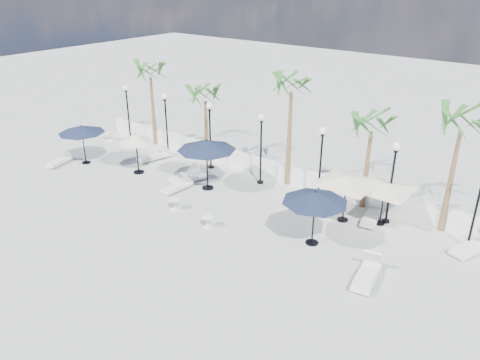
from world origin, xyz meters
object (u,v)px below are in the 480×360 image
Objects in this scene: lounger_4 at (191,174)px; parasol_cream_small at (136,139)px; lounger_0 at (154,156)px; parasol_navy_right at (315,197)px; lounger_1 at (59,161)px; lounger_6 at (367,274)px; parasol_cream_sq_b at (347,176)px; parasol_navy_mid at (206,145)px; lounger_2 at (188,177)px; lounger_7 at (472,247)px; lounger_5 at (372,216)px; parasol_cream_sq_a at (385,183)px; lounger_3 at (177,186)px; parasol_navy_left at (81,129)px.

lounger_4 is 3.55m from parasol_cream_small.
parasol_navy_right reaches higher than lounger_0.
lounger_6 is (19.03, 0.40, 0.04)m from lounger_1.
parasol_cream_sq_b is (8.88, 0.67, 2.01)m from lounger_4.
parasol_navy_mid is at bearing 2.26° from lounger_1.
parasol_cream_small is at bearing 8.39° from lounger_1.
parasol_cream_small reaches higher than lounger_2.
parasol_navy_mid is at bearing -148.81° from lounger_7.
lounger_5 is 1.81m from parasol_cream_sq_a.
lounger_4 is at bearing 162.83° from parasol_navy_mid.
parasol_navy_left is (-6.92, -0.65, 1.86)m from lounger_3.
lounger_7 is 20.96m from parasol_navy_left.
lounger_1 is at bearing -135.37° from parasol_navy_left.
lounger_3 is at bearing -164.40° from parasol_cream_sq_b.
parasol_navy_mid is at bearing 168.73° from parasol_navy_right.
lounger_4 is (-0.31, 0.53, -0.06)m from lounger_2.
lounger_2 is 0.62m from lounger_4.
lounger_5 is (9.63, 1.96, -0.02)m from lounger_2.
parasol_navy_right reaches higher than parasol_cream_small.
parasol_navy_right reaches higher than parasol_cream_sq_a.
lounger_4 is 12.00m from lounger_6.
lounger_4 is 2.84m from parasol_navy_mid.
lounger_1 is at bearing -175.17° from lounger_5.
lounger_2 is 1.18× the size of lounger_3.
parasol_navy_mid is (-12.51, -1.96, 2.13)m from lounger_7.
lounger_0 is 0.79× the size of parasol_navy_right.
lounger_0 is 0.71× the size of parasol_navy_mid.
lounger_0 is 0.49× the size of parasol_cream_sq_a.
lounger_3 is at bearing -145.00° from lounger_7.
parasol_navy_mid reaches higher than parasol_cream_sq_b.
lounger_3 is 0.61× the size of parasol_navy_mid.
parasol_cream_sq_b is at bearing 9.83° from parasol_cream_small.
lounger_7 reaches higher than lounger_5.
lounger_6 is 0.80× the size of parasol_navy_right.
parasol_cream_sq_a reaches higher than lounger_6.
lounger_3 is 10.39m from parasol_cream_sq_a.
parasol_navy_left reaches higher than parasol_cream_small.
lounger_0 reaches higher than lounger_4.
lounger_0 is at bearing -173.34° from lounger_2.
parasol_navy_mid reaches higher than lounger_3.
parasol_cream_small is at bearing -178.26° from lounger_5.
lounger_3 is 11.11m from lounger_6.
lounger_0 is at bearing 160.38° from lounger_4.
lounger_1 is at bearing -137.41° from lounger_2.
parasol_navy_mid is 0.64× the size of parasol_cream_sq_b.
lounger_4 is at bearing 4.78° from lounger_0.
parasol_cream_sq_b is (0.14, 2.60, 0.06)m from parasol_navy_right.
parasol_navy_right is at bearing -2.91° from parasol_cream_small.
parasol_cream_small reaches higher than lounger_1.
parasol_cream_sq_a is at bearing 17.21° from lounger_0.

